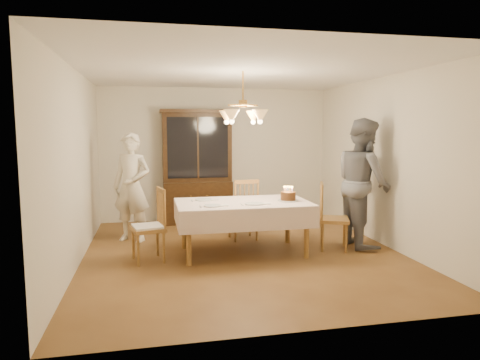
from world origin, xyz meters
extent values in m
plane|color=brown|center=(0.00, 0.00, 0.00)|extent=(5.00, 5.00, 0.00)
plane|color=white|center=(0.00, 0.00, 2.60)|extent=(5.00, 5.00, 0.00)
plane|color=beige|center=(0.00, 2.50, 1.30)|extent=(4.50, 0.00, 4.50)
plane|color=beige|center=(0.00, -2.50, 1.30)|extent=(4.50, 0.00, 4.50)
plane|color=beige|center=(-2.25, 0.00, 1.30)|extent=(0.00, 5.00, 5.00)
plane|color=beige|center=(2.25, 0.00, 1.30)|extent=(0.00, 5.00, 5.00)
cube|color=brown|center=(0.00, 0.00, 0.73)|extent=(1.80, 1.00, 0.04)
cube|color=white|center=(0.00, 0.00, 0.75)|extent=(1.90, 1.10, 0.01)
cylinder|color=brown|center=(-0.82, -0.42, 0.35)|extent=(0.07, 0.07, 0.71)
cylinder|color=brown|center=(0.82, -0.42, 0.35)|extent=(0.07, 0.07, 0.71)
cylinder|color=brown|center=(-0.82, 0.42, 0.35)|extent=(0.07, 0.07, 0.71)
cylinder|color=brown|center=(0.82, 0.42, 0.35)|extent=(0.07, 0.07, 0.71)
cube|color=black|center=(-0.41, 2.23, 0.40)|extent=(1.30, 0.50, 0.80)
cube|color=black|center=(-0.41, 2.28, 1.45)|extent=(1.30, 0.40, 1.30)
cube|color=black|center=(-0.41, 2.08, 1.45)|extent=(1.14, 0.01, 1.14)
cube|color=black|center=(-0.41, 2.23, 2.13)|extent=(1.38, 0.54, 0.06)
cube|color=brown|center=(0.17, 0.79, 0.45)|extent=(0.48, 0.46, 0.05)
cube|color=brown|center=(0.19, 0.60, 0.97)|extent=(0.40, 0.08, 0.06)
cylinder|color=brown|center=(0.34, 0.98, 0.21)|extent=(0.04, 0.04, 0.43)
cylinder|color=brown|center=(-0.02, 0.94, 0.21)|extent=(0.04, 0.04, 0.43)
cylinder|color=brown|center=(0.37, 0.64, 0.21)|extent=(0.04, 0.04, 0.43)
cylinder|color=brown|center=(0.01, 0.60, 0.21)|extent=(0.04, 0.04, 0.43)
cube|color=brown|center=(-1.35, -0.11, 0.45)|extent=(0.50, 0.52, 0.05)
cube|color=brown|center=(-1.16, -0.07, 0.97)|extent=(0.12, 0.40, 0.06)
cylinder|color=brown|center=(-1.55, 0.03, 0.21)|extent=(0.04, 0.04, 0.43)
cylinder|color=brown|center=(-1.47, -0.32, 0.21)|extent=(0.04, 0.04, 0.43)
cylinder|color=brown|center=(-1.22, 0.10, 0.21)|extent=(0.04, 0.04, 0.43)
cylinder|color=brown|center=(-1.14, -0.25, 0.21)|extent=(0.04, 0.04, 0.43)
cube|color=silver|center=(-1.35, -0.11, 0.48)|extent=(0.46, 0.47, 0.03)
cube|color=brown|center=(1.38, -0.07, 0.45)|extent=(0.55, 0.56, 0.05)
cube|color=brown|center=(1.20, -0.01, 0.97)|extent=(0.18, 0.39, 0.06)
cylinder|color=brown|center=(1.48, -0.30, 0.21)|extent=(0.04, 0.04, 0.43)
cylinder|color=brown|center=(1.60, 0.03, 0.21)|extent=(0.04, 0.04, 0.43)
cylinder|color=brown|center=(1.16, -0.18, 0.21)|extent=(0.04, 0.04, 0.43)
cylinder|color=brown|center=(1.29, 0.15, 0.21)|extent=(0.04, 0.04, 0.43)
imported|color=#F3E7CD|center=(-1.59, 1.05, 0.87)|extent=(0.76, 0.66, 1.75)
imported|color=slate|center=(1.90, 0.06, 0.98)|extent=(0.78, 0.98, 1.97)
cylinder|color=white|center=(0.66, -0.06, 0.77)|extent=(0.30, 0.30, 0.01)
cylinder|color=#3C200D|center=(0.66, -0.06, 0.83)|extent=(0.22, 0.22, 0.12)
cylinder|color=#598CD8|center=(0.73, -0.06, 0.93)|extent=(0.01, 0.01, 0.07)
sphere|color=#FFB23F|center=(0.73, -0.06, 0.97)|extent=(0.01, 0.01, 0.01)
cylinder|color=pink|center=(0.72, -0.04, 0.93)|extent=(0.01, 0.01, 0.07)
sphere|color=#FFB23F|center=(0.72, -0.04, 0.97)|extent=(0.01, 0.01, 0.01)
cylinder|color=#EACC66|center=(0.70, -0.01, 0.93)|extent=(0.01, 0.01, 0.07)
sphere|color=#FFB23F|center=(0.70, -0.01, 0.97)|extent=(0.01, 0.01, 0.01)
cylinder|color=#598CD8|center=(0.68, 0.00, 0.93)|extent=(0.01, 0.01, 0.07)
sphere|color=#FFB23F|center=(0.68, 0.00, 0.97)|extent=(0.01, 0.01, 0.01)
cylinder|color=pink|center=(0.65, 0.00, 0.93)|extent=(0.01, 0.01, 0.07)
sphere|color=#FFB23F|center=(0.65, 0.00, 0.97)|extent=(0.01, 0.01, 0.01)
cylinder|color=#EACC66|center=(0.62, -0.01, 0.93)|extent=(0.01, 0.01, 0.07)
sphere|color=#FFB23F|center=(0.62, -0.01, 0.97)|extent=(0.01, 0.01, 0.01)
cylinder|color=#598CD8|center=(0.60, -0.04, 0.93)|extent=(0.01, 0.01, 0.07)
sphere|color=#FFB23F|center=(0.60, -0.04, 0.97)|extent=(0.01, 0.01, 0.01)
cylinder|color=pink|center=(0.60, -0.06, 0.93)|extent=(0.01, 0.01, 0.07)
sphere|color=#FFB23F|center=(0.60, -0.06, 0.97)|extent=(0.01, 0.01, 0.01)
cylinder|color=#EACC66|center=(0.60, -0.09, 0.93)|extent=(0.01, 0.01, 0.07)
sphere|color=#FFB23F|center=(0.60, -0.09, 0.97)|extent=(0.01, 0.01, 0.01)
cylinder|color=#598CD8|center=(0.62, -0.11, 0.93)|extent=(0.01, 0.01, 0.07)
sphere|color=#FFB23F|center=(0.62, -0.11, 0.97)|extent=(0.01, 0.01, 0.01)
cylinder|color=pink|center=(0.65, -0.13, 0.93)|extent=(0.01, 0.01, 0.07)
sphere|color=#FFB23F|center=(0.65, -0.13, 0.97)|extent=(0.01, 0.01, 0.01)
cylinder|color=#EACC66|center=(0.68, -0.13, 0.93)|extent=(0.01, 0.01, 0.07)
sphere|color=#FFB23F|center=(0.68, -0.13, 0.97)|extent=(0.01, 0.01, 0.01)
cylinder|color=#598CD8|center=(0.70, -0.11, 0.93)|extent=(0.01, 0.01, 0.07)
sphere|color=#FFB23F|center=(0.70, -0.11, 0.97)|extent=(0.01, 0.01, 0.01)
cylinder|color=pink|center=(0.72, -0.09, 0.93)|extent=(0.01, 0.01, 0.07)
sphere|color=#FFB23F|center=(0.72, -0.09, 0.97)|extent=(0.01, 0.01, 0.01)
cylinder|color=white|center=(-0.48, -0.27, 0.77)|extent=(0.24, 0.24, 0.02)
cube|color=silver|center=(-0.64, -0.27, 0.76)|extent=(0.01, 0.16, 0.01)
cube|color=silver|center=(-0.31, -0.27, 0.76)|extent=(0.10, 0.10, 0.01)
cylinder|color=white|center=(0.11, -0.24, 0.77)|extent=(0.26, 0.26, 0.02)
cube|color=silver|center=(-0.07, -0.24, 0.76)|extent=(0.01, 0.16, 0.01)
cube|color=silver|center=(0.28, -0.24, 0.76)|extent=(0.10, 0.10, 0.01)
cylinder|color=white|center=(-0.54, 0.24, 0.77)|extent=(0.25, 0.25, 0.02)
cube|color=silver|center=(-0.71, 0.24, 0.76)|extent=(0.01, 0.16, 0.01)
cube|color=silver|center=(-0.37, 0.24, 0.76)|extent=(0.10, 0.10, 0.01)
cylinder|color=#BF8C3F|center=(0.00, 0.00, 2.40)|extent=(0.02, 0.02, 0.40)
cylinder|color=#BF8C3F|center=(0.00, 0.00, 2.15)|extent=(0.12, 0.12, 0.10)
cone|color=#D8994C|center=(0.20, 0.20, 1.97)|extent=(0.22, 0.22, 0.18)
sphere|color=#FFD899|center=(0.20, 0.20, 1.90)|extent=(0.07, 0.07, 0.07)
cone|color=#D8994C|center=(-0.20, 0.20, 1.97)|extent=(0.22, 0.22, 0.18)
sphere|color=#FFD899|center=(-0.20, 0.20, 1.90)|extent=(0.07, 0.07, 0.07)
cone|color=#D8994C|center=(-0.20, -0.20, 1.97)|extent=(0.22, 0.22, 0.18)
sphere|color=#FFD899|center=(-0.20, -0.20, 1.90)|extent=(0.07, 0.07, 0.07)
cone|color=#D8994C|center=(0.20, -0.20, 1.97)|extent=(0.22, 0.22, 0.18)
sphere|color=#FFD899|center=(0.20, -0.20, 1.90)|extent=(0.07, 0.07, 0.07)
camera|label=1|loc=(-1.28, -5.93, 1.80)|focal=32.00mm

